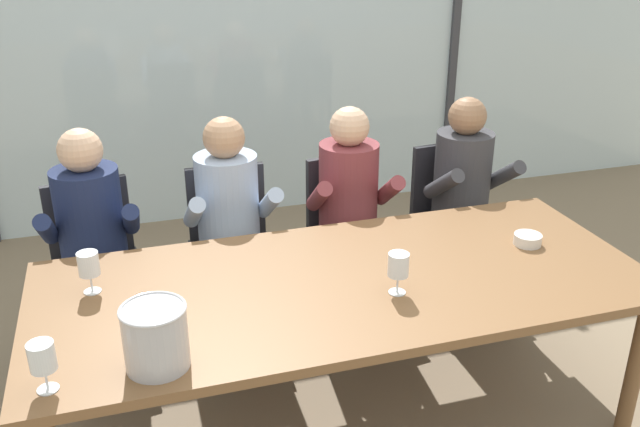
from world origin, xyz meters
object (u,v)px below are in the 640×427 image
at_px(chair_right_of_center, 451,208).
at_px(person_maroon_top, 352,205).
at_px(chair_left_of_center, 231,237).
at_px(chair_near_curtain, 96,255).
at_px(person_pale_blue_shirt, 231,220).
at_px(wine_glass_center_pour, 89,265).
at_px(dining_table, 345,292).
at_px(ice_bucket_primary, 155,336).
at_px(tasting_bowl, 528,239).
at_px(person_charcoal_jacket, 468,191).
at_px(chair_center, 349,223).
at_px(person_navy_polo, 92,237).
at_px(wine_glass_near_bucket, 398,265).
at_px(wine_glass_by_left_taster, 42,359).

relative_size(chair_right_of_center, person_maroon_top, 0.74).
bearing_deg(chair_left_of_center, chair_near_curtain, -176.71).
relative_size(person_pale_blue_shirt, wine_glass_center_pour, 6.98).
height_order(dining_table, ice_bucket_primary, ice_bucket_primary).
bearing_deg(dining_table, person_pale_blue_shirt, 112.10).
bearing_deg(tasting_bowl, chair_near_curtain, 154.95).
distance_m(person_charcoal_jacket, wine_glass_center_pour, 2.11).
xyz_separation_m(chair_left_of_center, chair_center, (0.67, -0.01, 0.00)).
relative_size(person_charcoal_jacket, ice_bucket_primary, 5.39).
xyz_separation_m(person_charcoal_jacket, tasting_bowl, (-0.11, -0.75, 0.06)).
xyz_separation_m(dining_table, person_navy_polo, (-1.01, 0.81, 0.03)).
height_order(person_charcoal_jacket, wine_glass_center_pour, person_charcoal_jacket).
distance_m(chair_near_curtain, wine_glass_near_bucket, 1.66).
bearing_deg(ice_bucket_primary, chair_center, 49.32).
bearing_deg(person_pale_blue_shirt, chair_right_of_center, 5.46).
bearing_deg(person_maroon_top, wine_glass_near_bucket, -94.71).
height_order(chair_center, wine_glass_near_bucket, wine_glass_near_bucket).
distance_m(wine_glass_near_bucket, wine_glass_center_pour, 1.22).
distance_m(person_maroon_top, ice_bucket_primary, 1.63).
relative_size(chair_center, wine_glass_near_bucket, 5.14).
height_order(person_navy_polo, wine_glass_center_pour, person_navy_polo).
relative_size(chair_center, person_pale_blue_shirt, 0.74).
distance_m(dining_table, person_navy_polo, 1.29).
bearing_deg(ice_bucket_primary, wine_glass_near_bucket, 12.47).
bearing_deg(chair_right_of_center, person_navy_polo, 178.90).
distance_m(tasting_bowl, wine_glass_near_bucket, 0.78).
distance_m(person_pale_blue_shirt, person_maroon_top, 0.65).
distance_m(person_navy_polo, ice_bucket_primary, 1.22).
relative_size(person_charcoal_jacket, wine_glass_by_left_taster, 6.98).
bearing_deg(tasting_bowl, person_pale_blue_shirt, 148.74).
xyz_separation_m(chair_right_of_center, wine_glass_center_pour, (-2.01, -0.78, 0.33)).
bearing_deg(wine_glass_near_bucket, chair_right_of_center, 53.70).
bearing_deg(tasting_bowl, wine_glass_near_bucket, -162.82).
distance_m(chair_near_curtain, chair_left_of_center, 0.69).
height_order(person_navy_polo, wine_glass_near_bucket, person_navy_polo).
height_order(chair_right_of_center, wine_glass_near_bucket, wine_glass_near_bucket).
height_order(ice_bucket_primary, wine_glass_center_pour, ice_bucket_primary).
bearing_deg(wine_glass_center_pour, person_pale_blue_shirt, 42.42).
relative_size(chair_near_curtain, chair_left_of_center, 1.00).
height_order(person_navy_polo, person_pale_blue_shirt, same).
xyz_separation_m(chair_near_curtain, chair_left_of_center, (0.69, 0.01, 0.00)).
bearing_deg(person_pale_blue_shirt, person_maroon_top, -1.68).
bearing_deg(wine_glass_center_pour, wine_glass_by_left_taster, -102.73).
xyz_separation_m(chair_near_curtain, person_charcoal_jacket, (2.02, -0.15, 0.17)).
height_order(chair_left_of_center, wine_glass_center_pour, wine_glass_center_pour).
distance_m(person_maroon_top, person_charcoal_jacket, 0.69).
height_order(person_pale_blue_shirt, wine_glass_by_left_taster, person_pale_blue_shirt).
bearing_deg(person_maroon_top, ice_bucket_primary, -128.65).
relative_size(person_maroon_top, wine_glass_by_left_taster, 6.98).
xyz_separation_m(person_pale_blue_shirt, tasting_bowl, (1.23, -0.75, 0.06)).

